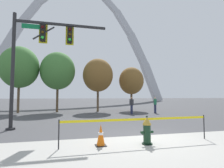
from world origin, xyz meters
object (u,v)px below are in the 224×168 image
Objects in this scene: traffic_signal_gantry at (37,51)px; pedestrian_walking_left at (132,105)px; fire_hydrant at (147,131)px; traffic_cone_by_hydrant at (101,135)px; monument_arch at (79,47)px; pedestrian_standing_center at (155,105)px.

pedestrian_walking_left is at bearing 38.11° from traffic_signal_gantry.
fire_hydrant is 10.32m from pedestrian_walking_left.
traffic_cone_by_hydrant is 51.41m from monument_arch.
pedestrian_standing_center is at bearing 8.43° from pedestrian_walking_left.
fire_hydrant is at bearing -90.34° from monument_arch.
pedestrian_walking_left is at bearing -85.99° from monument_arch.
pedestrian_standing_center is (5.60, 10.25, 0.35)m from fire_hydrant.
traffic_cone_by_hydrant is 10.75m from pedestrian_walking_left.
pedestrian_walking_left is (3.02, 9.87, 0.35)m from fire_hydrant.
pedestrian_standing_center is at bearing 54.41° from traffic_cone_by_hydrant.
traffic_signal_gantry is 3.77× the size of pedestrian_standing_center.
monument_arch is (0.29, 48.86, 16.29)m from fire_hydrant.
pedestrian_walking_left is at bearing -171.57° from pedestrian_standing_center.
monument_arch reaches higher than pedestrian_standing_center.
traffic_cone_by_hydrant is at bearing -115.53° from pedestrian_walking_left.
monument_arch is (1.90, 48.68, 16.40)m from traffic_cone_by_hydrant.
fire_hydrant is at bearing -118.67° from pedestrian_standing_center.
pedestrian_standing_center is at bearing 61.33° from fire_hydrant.
traffic_cone_by_hydrant is 0.01× the size of monument_arch.
pedestrian_standing_center is (9.93, 6.14, -3.25)m from traffic_signal_gantry.
traffic_cone_by_hydrant is at bearing -92.23° from monument_arch.
traffic_signal_gantry reaches higher than traffic_cone_by_hydrant.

